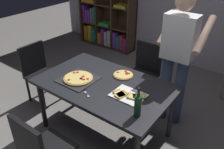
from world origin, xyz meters
TOP-DOWN VIEW (x-y plane):
  - ground_plane at (0.00, 0.00)m, footprint 12.00×12.00m
  - dining_table at (0.00, 0.00)m, footprint 1.59×0.99m
  - chair_near_camera at (-0.00, -0.98)m, footprint 0.42×0.42m
  - chair_far_side at (0.00, 0.98)m, footprint 0.42×0.42m
  - chair_left_end at (-1.28, 0.00)m, footprint 0.42×0.42m
  - bookshelf at (-1.81, 2.38)m, footprint 1.40×0.35m
  - person_serving_pizza at (0.56, 0.76)m, footprint 0.55×0.54m
  - pepperoni_pizza_on_tray at (-0.31, -0.12)m, footprint 0.41×0.41m
  - pizza_slices_on_towel at (0.37, -0.05)m, footprint 0.38×0.28m
  - wine_bottle at (0.62, -0.27)m, footprint 0.07×0.07m
  - kitchen_scissors at (-0.07, -0.27)m, footprint 0.20×0.13m
  - second_pizza_plain at (0.08, 0.28)m, footprint 0.25×0.25m

SIDE VIEW (x-z plane):
  - ground_plane at x=0.00m, z-range 0.00..0.00m
  - chair_near_camera at x=0.00m, z-range 0.06..0.96m
  - chair_far_side at x=0.00m, z-range 0.06..0.96m
  - chair_left_end at x=-1.28m, z-range 0.06..0.96m
  - dining_table at x=0.00m, z-range 0.30..1.05m
  - kitchen_scissors at x=-0.07m, z-range 0.75..0.76m
  - second_pizza_plain at x=0.08m, z-range 0.75..0.78m
  - pizza_slices_on_towel at x=0.37m, z-range 0.75..0.78m
  - pepperoni_pizza_on_tray at x=-0.31m, z-range 0.75..0.78m
  - wine_bottle at x=0.62m, z-range 0.71..1.03m
  - bookshelf at x=-1.81m, z-range -0.09..1.86m
  - person_serving_pizza at x=0.56m, z-range 0.12..1.87m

